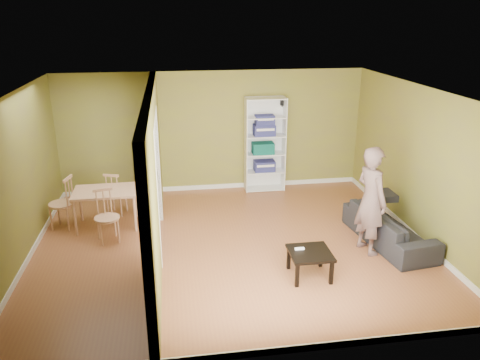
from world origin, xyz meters
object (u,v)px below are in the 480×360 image
object	(u,v)px
person	(372,191)
coffee_table	(310,255)
bookshelf	(264,144)
chair_near	(107,217)
dining_table	(105,194)
chair_far	(116,193)
sofa	(390,223)
chair_left	(61,202)

from	to	relation	value
person	coffee_table	size ratio (longest dim) A/B	3.44
coffee_table	bookshelf	bearing A→B (deg)	89.15
chair_near	bookshelf	bearing A→B (deg)	16.76
dining_table	chair_far	world-z (taller)	chair_far
sofa	dining_table	size ratio (longest dim) A/B	1.72
chair_left	chair_far	xyz separation A→B (m)	(0.92, 0.50, -0.06)
dining_table	chair_far	size ratio (longest dim) A/B	1.29
coffee_table	chair_near	distance (m)	3.50
person	chair_far	xyz separation A→B (m)	(-4.22, 2.17, -0.62)
dining_table	chair_left	bearing A→B (deg)	176.66
person	dining_table	distance (m)	4.66
chair_near	chair_far	distance (m)	1.19
sofa	bookshelf	world-z (taller)	bookshelf
chair_left	bookshelf	bearing A→B (deg)	122.38
dining_table	chair_far	bearing A→B (deg)	77.63
coffee_table	chair_near	size ratio (longest dim) A/B	0.66
chair_near	chair_far	bearing A→B (deg)	70.83
chair_far	person	bearing A→B (deg)	170.99
bookshelf	chair_far	bearing A→B (deg)	-163.13
sofa	bookshelf	distance (m)	3.37
bookshelf	chair_left	world-z (taller)	bookshelf
dining_table	chair_left	world-z (taller)	chair_left
chair_near	chair_left	bearing A→B (deg)	124.87
dining_table	chair_near	xyz separation A→B (m)	(0.08, -0.63, -0.16)
sofa	chair_near	size ratio (longest dim) A/B	2.10
chair_near	person	bearing A→B (deg)	-30.28
coffee_table	chair_far	world-z (taller)	chair_far
coffee_table	chair_left	world-z (taller)	chair_left
chair_left	chair_near	size ratio (longest dim) A/B	1.07
dining_table	chair_left	xyz separation A→B (m)	(-0.79, 0.05, -0.13)
person	chair_near	world-z (taller)	person
bookshelf	chair_near	bearing A→B (deg)	-145.96
dining_table	person	bearing A→B (deg)	-20.44
person	bookshelf	distance (m)	3.31
coffee_table	dining_table	bearing A→B (deg)	144.61
sofa	chair_left	distance (m)	5.81
chair_near	chair_far	size ratio (longest dim) A/B	1.06
chair_near	chair_far	world-z (taller)	chair_near
person	bookshelf	bearing A→B (deg)	5.37
coffee_table	person	bearing A→B (deg)	28.61
sofa	chair_left	bearing A→B (deg)	68.27
coffee_table	chair_near	world-z (taller)	chair_near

